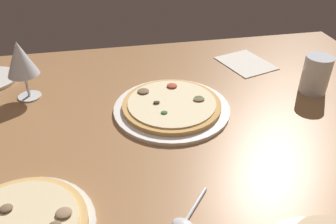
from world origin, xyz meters
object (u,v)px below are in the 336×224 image
Objects in this scene: wine_glass_far at (20,60)px; spoon at (187,219)px; pizza_main at (172,106)px; water_glass at (315,77)px; paper_menu at (246,63)px.

wine_glass_far is 1.62× the size of spoon.
pizza_main is 3.00× the size of spoon.
wine_glass_far reaches higher than spoon.
wine_glass_far reaches higher than water_glass.
wine_glass_far reaches higher than pizza_main.
pizza_main is 36.09cm from spoon.
pizza_main is at bearing 20.37° from paper_menu.
spoon is (34.54, 58.57, 0.30)cm from paper_menu.
pizza_main is at bearing 159.20° from wine_glass_far.
paper_menu is (-67.59, -8.45, -11.23)cm from wine_glass_far.
paper_menu is 67.99cm from spoon.
wine_glass_far is (37.75, -14.34, 10.20)cm from pizza_main.
wine_glass_far is at bearing -9.88° from paper_menu.
water_glass is 0.63× the size of paper_menu.
wine_glass_far is 80.62cm from water_glass.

